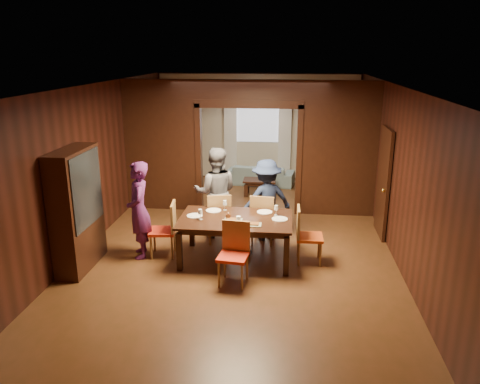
# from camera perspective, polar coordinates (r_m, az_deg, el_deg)

# --- Properties ---
(floor) EXTENTS (9.00, 9.00, 0.00)m
(floor) POSITION_cam_1_polar(r_m,az_deg,el_deg) (9.10, 0.11, -5.60)
(floor) COLOR #4D3015
(floor) RESTS_ON ground
(ceiling) EXTENTS (5.50, 9.00, 0.02)m
(ceiling) POSITION_cam_1_polar(r_m,az_deg,el_deg) (8.43, 0.12, 12.93)
(ceiling) COLOR silver
(ceiling) RESTS_ON room_walls
(room_walls) EXTENTS (5.52, 9.01, 2.90)m
(room_walls) POSITION_cam_1_polar(r_m,az_deg,el_deg) (10.47, 1.19, 6.01)
(room_walls) COLOR black
(room_walls) RESTS_ON floor
(person_purple) EXTENTS (0.58, 0.72, 1.70)m
(person_purple) POSITION_cam_1_polar(r_m,az_deg,el_deg) (8.23, -12.22, -2.17)
(person_purple) COLOR #541D55
(person_purple) RESTS_ON floor
(person_grey) EXTENTS (0.92, 0.75, 1.75)m
(person_grey) POSITION_cam_1_polar(r_m,az_deg,el_deg) (8.96, -2.97, -0.05)
(person_grey) COLOR slate
(person_grey) RESTS_ON floor
(person_navy) EXTENTS (1.15, 0.94, 1.56)m
(person_navy) POSITION_cam_1_polar(r_m,az_deg,el_deg) (8.81, 3.23, -0.99)
(person_navy) COLOR #1C2646
(person_navy) RESTS_ON floor
(sofa) EXTENTS (1.87, 0.93, 0.53)m
(sofa) POSITION_cam_1_polar(r_m,az_deg,el_deg) (12.65, 2.49, 2.14)
(sofa) COLOR #7C9BA3
(sofa) RESTS_ON floor
(serving_bowl) EXTENTS (0.28, 0.28, 0.07)m
(serving_bowl) POSITION_cam_1_polar(r_m,az_deg,el_deg) (8.04, 0.51, -2.64)
(serving_bowl) COLOR black
(serving_bowl) RESTS_ON dining_table
(dining_table) EXTENTS (1.90, 1.18, 0.76)m
(dining_table) POSITION_cam_1_polar(r_m,az_deg,el_deg) (8.06, -0.52, -5.76)
(dining_table) COLOR black
(dining_table) RESTS_ON floor
(coffee_table) EXTENTS (0.80, 0.50, 0.40)m
(coffee_table) POSITION_cam_1_polar(r_m,az_deg,el_deg) (11.70, 2.38, 0.59)
(coffee_table) COLOR black
(coffee_table) RESTS_ON floor
(chair_left) EXTENTS (0.49, 0.49, 0.97)m
(chair_left) POSITION_cam_1_polar(r_m,az_deg,el_deg) (8.30, -9.44, -4.53)
(chair_left) COLOR red
(chair_left) RESTS_ON floor
(chair_right) EXTENTS (0.45, 0.45, 0.97)m
(chair_right) POSITION_cam_1_polar(r_m,az_deg,el_deg) (8.02, 8.49, -5.25)
(chair_right) COLOR #C74412
(chair_right) RESTS_ON floor
(chair_far_l) EXTENTS (0.53, 0.53, 0.97)m
(chair_far_l) POSITION_cam_1_polar(r_m,az_deg,el_deg) (8.79, -2.63, -3.05)
(chair_far_l) COLOR #EB4116
(chair_far_l) RESTS_ON floor
(chair_far_r) EXTENTS (0.49, 0.49, 0.97)m
(chair_far_r) POSITION_cam_1_polar(r_m,az_deg,el_deg) (8.73, 2.89, -3.21)
(chair_far_r) COLOR #DD4A14
(chair_far_r) RESTS_ON floor
(chair_near) EXTENTS (0.49, 0.49, 0.97)m
(chair_near) POSITION_cam_1_polar(r_m,az_deg,el_deg) (7.22, -0.85, -7.65)
(chair_near) COLOR red
(chair_near) RESTS_ON floor
(hutch) EXTENTS (0.40, 1.20, 2.00)m
(hutch) POSITION_cam_1_polar(r_m,az_deg,el_deg) (8.05, -19.28, -2.05)
(hutch) COLOR black
(hutch) RESTS_ON floor
(door_right) EXTENTS (0.06, 0.90, 2.10)m
(door_right) POSITION_cam_1_polar(r_m,az_deg,el_deg) (9.37, 17.10, 1.09)
(door_right) COLOR black
(door_right) RESTS_ON floor
(window_far) EXTENTS (1.20, 0.03, 1.30)m
(window_far) POSITION_cam_1_polar(r_m,az_deg,el_deg) (12.96, 2.17, 8.98)
(window_far) COLOR silver
(window_far) RESTS_ON back_wall
(curtain_left) EXTENTS (0.35, 0.06, 2.40)m
(curtain_left) POSITION_cam_1_polar(r_m,az_deg,el_deg) (13.06, -1.18, 7.05)
(curtain_left) COLOR white
(curtain_left) RESTS_ON back_wall
(curtain_right) EXTENTS (0.35, 0.06, 2.40)m
(curtain_right) POSITION_cam_1_polar(r_m,az_deg,el_deg) (12.96, 5.47, 6.90)
(curtain_right) COLOR white
(curtain_right) RESTS_ON back_wall
(plate_left) EXTENTS (0.27, 0.27, 0.01)m
(plate_left) POSITION_cam_1_polar(r_m,az_deg,el_deg) (8.06, -5.55, -2.89)
(plate_left) COLOR silver
(plate_left) RESTS_ON dining_table
(plate_far_l) EXTENTS (0.27, 0.27, 0.01)m
(plate_far_l) POSITION_cam_1_polar(r_m,az_deg,el_deg) (8.29, -3.25, -2.26)
(plate_far_l) COLOR white
(plate_far_l) RESTS_ON dining_table
(plate_far_r) EXTENTS (0.27, 0.27, 0.01)m
(plate_far_r) POSITION_cam_1_polar(r_m,az_deg,el_deg) (8.21, 3.01, -2.45)
(plate_far_r) COLOR white
(plate_far_r) RESTS_ON dining_table
(plate_right) EXTENTS (0.27, 0.27, 0.01)m
(plate_right) POSITION_cam_1_polar(r_m,az_deg,el_deg) (7.89, 4.87, -3.29)
(plate_right) COLOR silver
(plate_right) RESTS_ON dining_table
(plate_near) EXTENTS (0.27, 0.27, 0.01)m
(plate_near) POSITION_cam_1_polar(r_m,az_deg,el_deg) (7.60, -0.73, -4.06)
(plate_near) COLOR white
(plate_near) RESTS_ON dining_table
(platter_a) EXTENTS (0.30, 0.20, 0.04)m
(platter_a) POSITION_cam_1_polar(r_m,az_deg,el_deg) (7.80, -0.84, -3.40)
(platter_a) COLOR gray
(platter_a) RESTS_ON dining_table
(platter_b) EXTENTS (0.30, 0.20, 0.04)m
(platter_b) POSITION_cam_1_polar(r_m,az_deg,el_deg) (7.61, 1.48, -3.93)
(platter_b) COLOR gray
(platter_b) RESTS_ON dining_table
(wineglass_left) EXTENTS (0.08, 0.08, 0.18)m
(wineglass_left) POSITION_cam_1_polar(r_m,az_deg,el_deg) (7.86, -4.86, -2.73)
(wineglass_left) COLOR white
(wineglass_left) RESTS_ON dining_table
(wineglass_far) EXTENTS (0.08, 0.08, 0.18)m
(wineglass_far) POSITION_cam_1_polar(r_m,az_deg,el_deg) (8.29, -1.85, -1.63)
(wineglass_far) COLOR white
(wineglass_far) RESTS_ON dining_table
(wineglass_right) EXTENTS (0.08, 0.08, 0.18)m
(wineglass_right) POSITION_cam_1_polar(r_m,az_deg,el_deg) (8.05, 4.43, -2.24)
(wineglass_right) COLOR white
(wineglass_right) RESTS_ON dining_table
(tumbler) EXTENTS (0.07, 0.07, 0.14)m
(tumbler) POSITION_cam_1_polar(r_m,az_deg,el_deg) (7.62, -0.19, -3.48)
(tumbler) COLOR white
(tumbler) RESTS_ON dining_table
(condiment_jar) EXTENTS (0.08, 0.08, 0.11)m
(condiment_jar) POSITION_cam_1_polar(r_m,az_deg,el_deg) (7.86, -1.45, -2.95)
(condiment_jar) COLOR #532913
(condiment_jar) RESTS_ON dining_table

